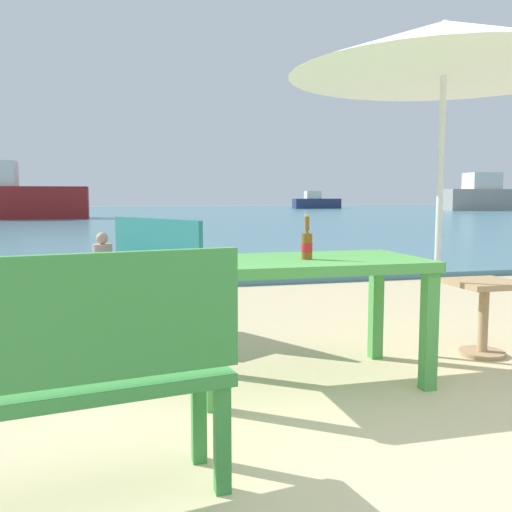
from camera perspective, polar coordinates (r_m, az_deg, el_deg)
name	(u,v)px	position (r m, az deg, el deg)	size (l,w,h in m)	color
ground_plane	(472,479)	(2.62, 20.73, -20.12)	(120.00, 120.00, 0.00)	beige
sea_water	(133,215)	(31.95, -12.17, 3.99)	(120.00, 50.00, 0.08)	teal
picnic_table_green	(306,276)	(3.49, 5.04, -2.03)	(1.40, 0.80, 0.76)	#4C9E47
beer_bottle_amber	(307,244)	(3.41, 5.11, 1.23)	(0.07, 0.07, 0.26)	brown
patio_umbrella	(445,49)	(4.26, 18.31, 19.04)	(2.10, 2.10, 2.30)	silver
side_table_wood	(484,307)	(4.38, 21.77, -4.70)	(0.44, 0.44, 0.54)	tan
bench_teal_center	(147,269)	(4.76, -10.85, -1.25)	(0.90, 1.22, 0.95)	#237275
bench_green_left	(67,368)	(2.13, -18.36, -10.58)	(1.24, 0.56, 0.95)	#3D8C42
swimmer_person	(102,246)	(10.43, -15.07, 0.92)	(0.34, 0.34, 0.41)	tan
boat_fishing_trawler	(4,198)	(27.97, -23.87, 5.30)	(7.06, 1.92, 2.57)	maroon
boat_ferry	(488,197)	(43.75, 22.16, 5.50)	(7.20, 1.96, 2.62)	gray
boat_cargo_ship	(316,202)	(45.83, 6.01, 5.36)	(3.79, 1.03, 1.38)	navy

